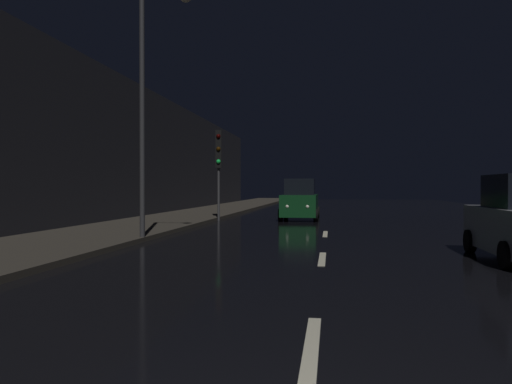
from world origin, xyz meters
The scene contains 7 objects.
ground centered at (0.00, 24.50, -0.01)m, with size 27.81×84.00×0.02m, color black.
sidewalk_left centered at (-7.71, 24.50, 0.07)m, with size 4.40×84.00×0.15m, color #38332B.
building_facade_left centered at (-10.31, 21.00, 3.60)m, with size 0.80×63.00×7.20m, color black.
lane_centerline centered at (0.00, 9.38, 0.01)m, with size 0.16×14.90×0.01m.
traffic_light_far_left centered at (-5.40, 21.97, 3.29)m, with size 0.36×0.48×4.56m.
streetlamp_overhead centered at (-5.17, 12.33, 5.11)m, with size 1.70×0.44×7.80m.
car_approaching_headlights centered at (-1.40, 23.55, 0.97)m, with size 1.95×4.23×2.13m.
Camera 1 is at (0.20, -2.29, 1.70)m, focal length 34.60 mm.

